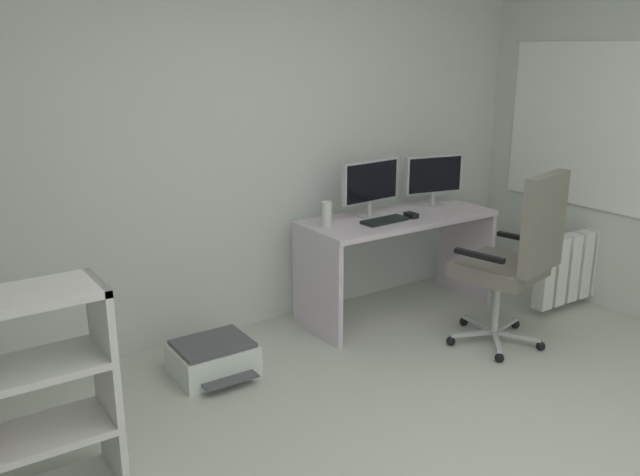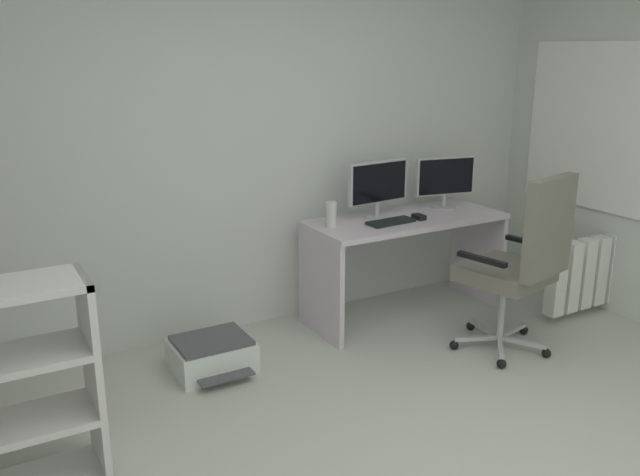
{
  "view_description": "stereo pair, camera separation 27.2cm",
  "coord_description": "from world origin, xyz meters",
  "px_view_note": "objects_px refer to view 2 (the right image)",
  "views": [
    {
      "loc": [
        -1.92,
        -1.54,
        1.89
      ],
      "look_at": [
        0.19,
        1.61,
        0.78
      ],
      "focal_mm": 36.98,
      "sensor_mm": 36.0,
      "label": 1
    },
    {
      "loc": [
        -1.69,
        -1.68,
        1.89
      ],
      "look_at": [
        0.19,
        1.61,
        0.78
      ],
      "focal_mm": 36.98,
      "sensor_mm": 36.0,
      "label": 2
    }
  ],
  "objects_px": {
    "desk": "(405,244)",
    "monitor_secondary": "(445,178)",
    "monitor_main": "(378,185)",
    "desktop_speaker": "(331,214)",
    "computer_mouse": "(419,217)",
    "printer": "(212,355)",
    "office_chair": "(522,259)",
    "keyboard": "(391,222)",
    "radiator": "(598,270)"
  },
  "relations": [
    {
      "from": "keyboard",
      "to": "office_chair",
      "type": "bearing_deg",
      "value": -64.98
    },
    {
      "from": "monitor_secondary",
      "to": "desktop_speaker",
      "type": "xyz_separation_m",
      "value": [
        -1.0,
        -0.05,
        -0.14
      ]
    },
    {
      "from": "desktop_speaker",
      "to": "computer_mouse",
      "type": "bearing_deg",
      "value": -11.93
    },
    {
      "from": "computer_mouse",
      "to": "office_chair",
      "type": "relative_size",
      "value": 0.09
    },
    {
      "from": "office_chair",
      "to": "monitor_main",
      "type": "bearing_deg",
      "value": 113.72
    },
    {
      "from": "office_chair",
      "to": "radiator",
      "type": "height_order",
      "value": "office_chair"
    },
    {
      "from": "desk",
      "to": "office_chair",
      "type": "relative_size",
      "value": 1.22
    },
    {
      "from": "desk",
      "to": "monitor_secondary",
      "type": "distance_m",
      "value": 0.59
    },
    {
      "from": "computer_mouse",
      "to": "desktop_speaker",
      "type": "height_order",
      "value": "desktop_speaker"
    },
    {
      "from": "desktop_speaker",
      "to": "office_chair",
      "type": "distance_m",
      "value": 1.24
    },
    {
      "from": "desk",
      "to": "office_chair",
      "type": "xyz_separation_m",
      "value": [
        0.24,
        -0.86,
        0.1
      ]
    },
    {
      "from": "monitor_secondary",
      "to": "printer",
      "type": "xyz_separation_m",
      "value": [
        -1.93,
        -0.22,
        -0.85
      ]
    },
    {
      "from": "monitor_main",
      "to": "radiator",
      "type": "xyz_separation_m",
      "value": [
        1.45,
        -0.74,
        -0.65
      ]
    },
    {
      "from": "computer_mouse",
      "to": "desktop_speaker",
      "type": "xyz_separation_m",
      "value": [
        -0.63,
        0.13,
        0.07
      ]
    },
    {
      "from": "computer_mouse",
      "to": "printer",
      "type": "xyz_separation_m",
      "value": [
        -1.56,
        -0.04,
        -0.65
      ]
    },
    {
      "from": "printer",
      "to": "radiator",
      "type": "distance_m",
      "value": 2.84
    },
    {
      "from": "keyboard",
      "to": "monitor_main",
      "type": "bearing_deg",
      "value": 84.89
    },
    {
      "from": "desk",
      "to": "monitor_main",
      "type": "bearing_deg",
      "value": 153.09
    },
    {
      "from": "printer",
      "to": "monitor_main",
      "type": "bearing_deg",
      "value": 9.39
    },
    {
      "from": "monitor_main",
      "to": "office_chair",
      "type": "xyz_separation_m",
      "value": [
        0.42,
        -0.96,
        -0.33
      ]
    },
    {
      "from": "printer",
      "to": "monitor_secondary",
      "type": "bearing_deg",
      "value": 6.52
    },
    {
      "from": "monitor_main",
      "to": "radiator",
      "type": "relative_size",
      "value": 0.51
    },
    {
      "from": "computer_mouse",
      "to": "printer",
      "type": "bearing_deg",
      "value": -177.32
    },
    {
      "from": "printer",
      "to": "desktop_speaker",
      "type": "bearing_deg",
      "value": 10.52
    },
    {
      "from": "computer_mouse",
      "to": "monitor_secondary",
      "type": "bearing_deg",
      "value": 27.05
    },
    {
      "from": "desk",
      "to": "computer_mouse",
      "type": "height_order",
      "value": "computer_mouse"
    },
    {
      "from": "monitor_main",
      "to": "desktop_speaker",
      "type": "distance_m",
      "value": 0.43
    },
    {
      "from": "monitor_main",
      "to": "desktop_speaker",
      "type": "bearing_deg",
      "value": -173.25
    },
    {
      "from": "monitor_secondary",
      "to": "keyboard",
      "type": "distance_m",
      "value": 0.66
    },
    {
      "from": "keyboard",
      "to": "office_chair",
      "type": "distance_m",
      "value": 0.9
    },
    {
      "from": "desk",
      "to": "monitor_secondary",
      "type": "height_order",
      "value": "monitor_secondary"
    },
    {
      "from": "monitor_main",
      "to": "monitor_secondary",
      "type": "height_order",
      "value": "monitor_main"
    },
    {
      "from": "office_chair",
      "to": "desk",
      "type": "bearing_deg",
      "value": 105.38
    },
    {
      "from": "printer",
      "to": "office_chair",
      "type": "bearing_deg",
      "value": -22.74
    },
    {
      "from": "monitor_secondary",
      "to": "printer",
      "type": "bearing_deg",
      "value": -173.48
    },
    {
      "from": "monitor_secondary",
      "to": "printer",
      "type": "relative_size",
      "value": 0.99
    },
    {
      "from": "desktop_speaker",
      "to": "printer",
      "type": "bearing_deg",
      "value": -169.48
    },
    {
      "from": "desk",
      "to": "radiator",
      "type": "height_order",
      "value": "desk"
    },
    {
      "from": "desktop_speaker",
      "to": "printer",
      "type": "xyz_separation_m",
      "value": [
        -0.93,
        -0.17,
        -0.72
      ]
    },
    {
      "from": "computer_mouse",
      "to": "radiator",
      "type": "distance_m",
      "value": 1.41
    },
    {
      "from": "monitor_secondary",
      "to": "radiator",
      "type": "bearing_deg",
      "value": -41.02
    },
    {
      "from": "monitor_main",
      "to": "printer",
      "type": "relative_size",
      "value": 1.06
    },
    {
      "from": "desk",
      "to": "computer_mouse",
      "type": "xyz_separation_m",
      "value": [
        0.04,
        -0.09,
        0.21
      ]
    },
    {
      "from": "keyboard",
      "to": "computer_mouse",
      "type": "xyz_separation_m",
      "value": [
        0.23,
        -0.01,
        0.01
      ]
    },
    {
      "from": "desktop_speaker",
      "to": "radiator",
      "type": "height_order",
      "value": "desktop_speaker"
    },
    {
      "from": "keyboard",
      "to": "monitor_secondary",
      "type": "bearing_deg",
      "value": 12.48
    },
    {
      "from": "monitor_main",
      "to": "computer_mouse",
      "type": "xyz_separation_m",
      "value": [
        0.23,
        -0.18,
        -0.22
      ]
    },
    {
      "from": "desk",
      "to": "computer_mouse",
      "type": "distance_m",
      "value": 0.23
    },
    {
      "from": "desk",
      "to": "printer",
      "type": "height_order",
      "value": "desk"
    },
    {
      "from": "monitor_main",
      "to": "computer_mouse",
      "type": "distance_m",
      "value": 0.36
    }
  ]
}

